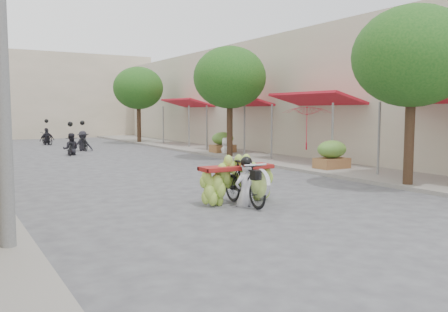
# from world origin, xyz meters

# --- Properties ---
(ground) EXTENTS (120.00, 120.00, 0.00)m
(ground) POSITION_xyz_m (0.00, 0.00, 0.00)
(ground) COLOR #545459
(ground) RESTS_ON ground
(sidewalk_right) EXTENTS (4.00, 60.00, 0.12)m
(sidewalk_right) POSITION_xyz_m (7.00, 15.00, 0.06)
(sidewalk_right) COLOR gray
(sidewalk_right) RESTS_ON ground
(shophouse_row_right) EXTENTS (9.77, 40.00, 6.00)m
(shophouse_row_right) POSITION_xyz_m (11.99, 14.00, 3.00)
(shophouse_row_right) COLOR #BCB29B
(shophouse_row_right) RESTS_ON ground
(far_building) EXTENTS (20.00, 6.00, 7.00)m
(far_building) POSITION_xyz_m (0.00, 38.00, 3.50)
(far_building) COLOR beige
(far_building) RESTS_ON ground
(street_tree_near) EXTENTS (3.40, 3.40, 5.25)m
(street_tree_near) POSITION_xyz_m (5.40, 4.00, 3.78)
(street_tree_near) COLOR #3A2719
(street_tree_near) RESTS_ON ground
(street_tree_mid) EXTENTS (3.40, 3.40, 5.25)m
(street_tree_mid) POSITION_xyz_m (5.40, 14.00, 3.78)
(street_tree_mid) COLOR #3A2719
(street_tree_mid) RESTS_ON ground
(street_tree_far) EXTENTS (3.40, 3.40, 5.25)m
(street_tree_far) POSITION_xyz_m (5.40, 26.00, 3.78)
(street_tree_far) COLOR #3A2719
(street_tree_far) RESTS_ON ground
(produce_crate_mid) EXTENTS (1.20, 0.88, 1.16)m
(produce_crate_mid) POSITION_xyz_m (6.20, 8.00, 0.71)
(produce_crate_mid) COLOR brown
(produce_crate_mid) RESTS_ON ground
(produce_crate_far) EXTENTS (1.20, 0.88, 1.16)m
(produce_crate_far) POSITION_xyz_m (6.20, 16.00, 0.71)
(produce_crate_far) COLOR brown
(produce_crate_far) RESTS_ON ground
(banana_motorbike) EXTENTS (2.20, 1.90, 1.96)m
(banana_motorbike) POSITION_xyz_m (-0.09, 4.43, 0.67)
(banana_motorbike) COLOR black
(banana_motorbike) RESTS_ON ground
(market_umbrella) EXTENTS (2.32, 2.32, 1.80)m
(market_umbrella) POSITION_xyz_m (6.18, 9.38, 2.50)
(market_umbrella) COLOR red
(market_umbrella) RESTS_ON ground
(pedestrian) EXTENTS (0.88, 0.86, 1.56)m
(pedestrian) POSITION_xyz_m (6.08, 15.49, 0.90)
(pedestrian) COLOR white
(pedestrian) RESTS_ON ground
(bg_motorbike_a) EXTENTS (1.01, 1.63, 1.95)m
(bg_motorbike_a) POSITION_xyz_m (-0.66, 19.60, 0.76)
(bg_motorbike_a) COLOR black
(bg_motorbike_a) RESTS_ON ground
(bg_motorbike_b) EXTENTS (1.07, 1.77, 1.95)m
(bg_motorbike_b) POSITION_xyz_m (0.51, 21.84, 0.84)
(bg_motorbike_b) COLOR black
(bg_motorbike_b) RESTS_ON ground
(bg_motorbike_c) EXTENTS (1.05, 1.60, 1.95)m
(bg_motorbike_c) POSITION_xyz_m (-0.34, 27.77, 0.82)
(bg_motorbike_c) COLOR black
(bg_motorbike_c) RESTS_ON ground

